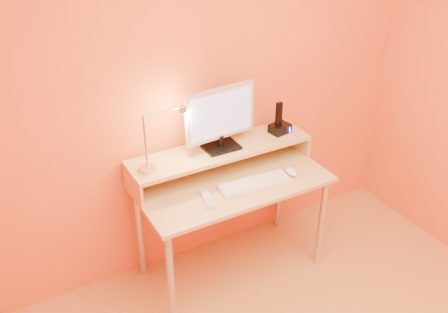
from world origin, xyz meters
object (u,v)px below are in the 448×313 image
mouse (291,171)px  remote_control (207,199)px  phone_dock (280,128)px  keyboard (255,184)px  lamp_base (148,169)px  monitor_panel (220,113)px

mouse → remote_control: size_ratio=0.61×
phone_dock → keyboard: phone_dock is taller
lamp_base → keyboard: bearing=-21.4°
monitor_panel → mouse: bearing=-41.8°
monitor_panel → lamp_base: monitor_panel is taller
mouse → remote_control: bearing=-173.5°
lamp_base → phone_dock: 0.95m
monitor_panel → remote_control: bearing=-136.2°
phone_dock → mouse: size_ratio=1.18×
phone_dock → mouse: bearing=-116.1°
lamp_base → phone_dock: (0.95, 0.03, 0.02)m
mouse → monitor_panel: bearing=149.9°
lamp_base → remote_control: bearing=-40.6°
phone_dock → mouse: (-0.08, -0.26, -0.17)m
keyboard → remote_control: size_ratio=2.52×
phone_dock → remote_control: (-0.68, -0.26, -0.18)m
mouse → keyboard: bearing=-173.0°
keyboard → lamp_base: bearing=163.8°
keyboard → remote_control: bearing=-175.4°
lamp_base → remote_control: lamp_base is taller
keyboard → mouse: bearing=5.5°
keyboard → mouse: 0.27m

